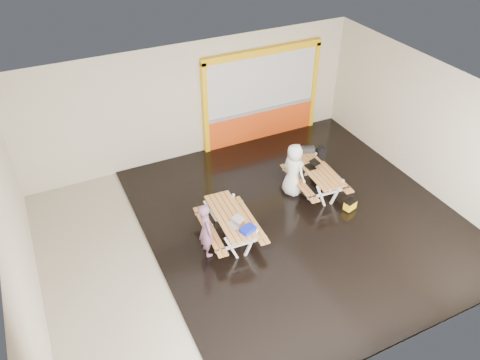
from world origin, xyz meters
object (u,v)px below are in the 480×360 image
person_right (293,170)px  laptop_left (236,222)px  fluke_bag (350,205)px  person_left (206,230)px  backpack (321,154)px  dark_case (309,192)px  toolbox (308,150)px  blue_pouch (248,229)px  laptop_right (312,165)px  picnic_table_right (316,174)px  picnic_table_left (230,221)px

person_right → laptop_left: (-2.28, -1.23, 0.01)m
fluke_bag → person_left: bearing=177.9°
laptop_left → backpack: (3.47, 1.71, -0.11)m
dark_case → person_left: bearing=-165.2°
toolbox → blue_pouch: bearing=-143.6°
person_right → laptop_left: person_right is taller
laptop_right → fluke_bag: 1.46m
picnic_table_right → person_right: size_ratio=1.27×
fluke_bag → laptop_left: bearing=178.8°
laptop_right → fluke_bag: size_ratio=0.94×
dark_case → fluke_bag: 1.18m
laptop_right → blue_pouch: laptop_right is taller
fluke_bag → picnic_table_right: bearing=107.4°
toolbox → fluke_bag: (0.11, -1.93, -0.63)m
laptop_left → picnic_table_right: bearing=19.9°
laptop_right → toolbox: (0.30, 0.66, 0.03)m
laptop_left → dark_case: size_ratio=1.10×
picnic_table_left → laptop_right: (2.82, 0.87, 0.22)m
picnic_table_left → blue_pouch: bearing=-78.7°
person_left → dark_case: bearing=-71.4°
person_right → laptop_right: (0.55, -0.04, 0.01)m
picnic_table_left → toolbox: bearing=26.2°
person_left → laptop_left: (0.69, -0.08, 0.01)m
laptop_right → dark_case: size_ratio=1.00×
laptop_right → dark_case: bearing=-125.0°
fluke_bag → toolbox: bearing=93.3°
person_right → blue_pouch: 2.65m
person_left → laptop_right: 3.69m
blue_pouch → dark_case: blue_pouch is taller
person_left → laptop_right: (3.52, 1.12, 0.01)m
picnic_table_left → person_left: bearing=-160.1°
person_right → blue_pouch: bearing=113.3°
person_left → person_right: size_ratio=0.92×
person_right → person_left: bearing=98.3°
picnic_table_left → dark_case: bearing=13.4°
laptop_left → person_left: bearing=173.7°
picnic_table_left → toolbox: 3.48m
person_right → blue_pouch: person_right is taller
picnic_table_left → dark_case: picnic_table_left is taller
picnic_table_left → backpack: 3.73m
person_left → blue_pouch: size_ratio=4.15×
laptop_right → laptop_left: bearing=-157.0°
picnic_table_right → picnic_table_left: bearing=-166.1°
person_left → backpack: size_ratio=3.12×
laptop_left → laptop_right: size_ratio=1.10×
toolbox → fluke_bag: toolbox is taller
picnic_table_left → laptop_left: 0.39m
laptop_right → blue_pouch: bearing=-150.2°
laptop_left → toolbox: toolbox is taller
person_left → person_right: 3.19m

